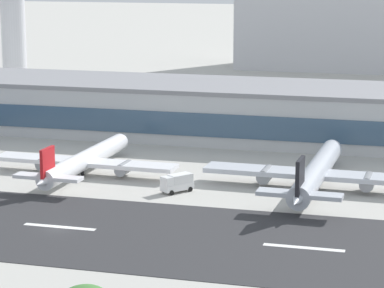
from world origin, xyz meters
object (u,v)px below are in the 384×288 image
(terminal_building, at_px, (251,111))
(airliner_red_tail_gate_1, at_px, (83,162))
(airliner_black_tail_gate_2, at_px, (315,174))
(service_box_truck_0, at_px, (177,182))
(control_tower, at_px, (13,19))
(distant_hotel_block, at_px, (380,6))

(terminal_building, distance_m, airliner_red_tail_gate_1, 51.29)
(airliner_black_tail_gate_2, xyz_separation_m, service_box_truck_0, (-23.96, -8.05, -1.25))
(service_box_truck_0, bearing_deg, control_tower, -103.47)
(distant_hotel_block, xyz_separation_m, airliner_black_tail_gate_2, (0.46, -185.03, -21.06))
(airliner_black_tail_gate_2, height_order, service_box_truck_0, airliner_black_tail_gate_2)
(distant_hotel_block, bearing_deg, control_tower, -138.98)
(terminal_building, height_order, control_tower, control_tower)
(control_tower, relative_size, service_box_truck_0, 6.23)
(control_tower, bearing_deg, terminal_building, -29.71)
(distant_hotel_block, xyz_separation_m, service_box_truck_0, (-23.51, -193.08, -22.31))
(terminal_building, height_order, distant_hotel_block, distant_hotel_block)
(control_tower, relative_size, distant_hotel_block, 0.37)
(control_tower, bearing_deg, service_box_truck_0, -50.85)
(airliner_black_tail_gate_2, bearing_deg, control_tower, 50.23)
(control_tower, xyz_separation_m, airliner_red_tail_gate_1, (60.94, -93.66, -20.60))
(distant_hotel_block, distance_m, service_box_truck_0, 195.79)
(terminal_building, distance_m, airliner_black_tail_gate_2, 49.31)
(control_tower, bearing_deg, airliner_black_tail_gate_2, -41.20)
(control_tower, height_order, airliner_black_tail_gate_2, control_tower)
(terminal_building, bearing_deg, airliner_black_tail_gate_2, -64.58)
(airliner_red_tail_gate_1, bearing_deg, terminal_building, -26.26)
(terminal_building, distance_m, service_box_truck_0, 52.76)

